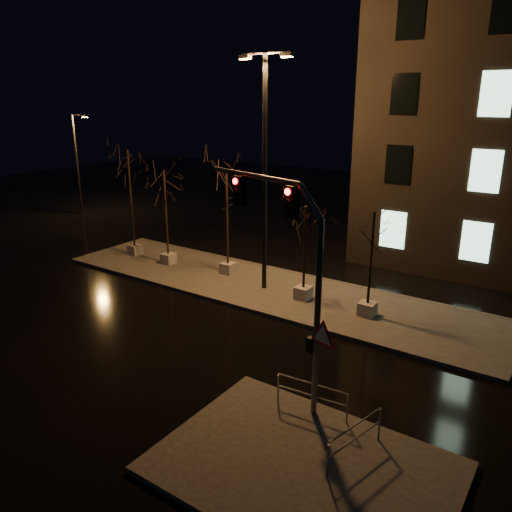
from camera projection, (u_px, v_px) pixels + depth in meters
The scene contains 13 objects.
ground at pixel (176, 336), 18.93m from camera, with size 90.00×90.00×0.00m, color black.
median at pixel (263, 287), 23.62m from camera, with size 22.00×5.00×0.15m, color #42403B.
sidewalk_corner at pixel (303, 467), 12.11m from camera, with size 7.00×5.00×0.15m, color #42403B.
tree_0 at pixel (129, 174), 26.96m from camera, with size 1.80×1.80×6.00m.
tree_1 at pixel (165, 192), 25.64m from camera, with size 1.80×1.80×5.11m.
tree_2 at pixel (227, 197), 24.10m from camera, with size 1.80×1.80×5.15m.
tree_3 at pixel (305, 227), 21.12m from camera, with size 1.80×1.80×4.28m.
tree_4 at pixel (373, 235), 19.40m from camera, with size 1.80×1.80×4.45m.
traffic_signal_mast at pixel (291, 261), 13.57m from camera, with size 5.10×1.56×6.46m.
streetlight_main at pixel (265, 160), 21.58m from camera, with size 2.56×0.29×10.29m.
streetlight_far at pixel (78, 160), 37.65m from camera, with size 1.46×0.55×7.50m.
guard_rail_a at pixel (312, 393), 13.95m from camera, with size 2.15×0.23×0.93m.
guard_rail_b at pixel (355, 436), 12.13m from camera, with size 0.54×2.03×0.99m.
Camera 1 is at (12.19, -12.39, 8.65)m, focal length 35.00 mm.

